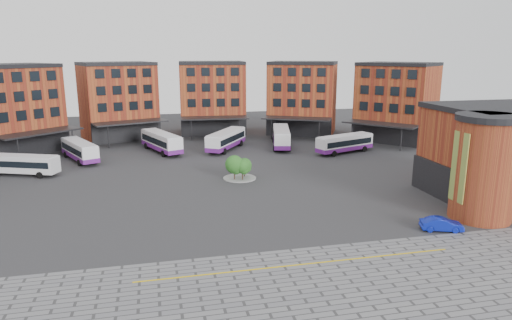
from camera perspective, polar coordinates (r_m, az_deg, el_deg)
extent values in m
plane|color=#28282B|center=(49.46, -1.72, -6.14)|extent=(160.00, 160.00, 0.00)
cube|color=gold|center=(37.41, 5.63, -12.87)|extent=(26.00, 0.15, 0.02)
cube|color=#994621|center=(86.22, -28.04, 5.49)|extent=(16.35, 16.13, 14.00)
cube|color=black|center=(82.68, -26.12, 1.90)|extent=(10.00, 9.07, 4.00)
cube|color=black|center=(85.72, -28.58, 10.32)|extent=(16.55, 16.35, 0.60)
cube|color=black|center=(81.55, -26.57, 6.84)|extent=(8.60, 7.77, 8.00)
cube|color=black|center=(80.32, -25.45, 3.12)|extent=(12.61, 11.97, 0.25)
cylinder|color=black|center=(77.00, -27.55, 0.98)|extent=(0.20, 0.20, 4.00)
cylinder|color=black|center=(81.43, -21.91, 2.15)|extent=(0.20, 0.20, 4.00)
cube|color=#994621|center=(92.90, -16.84, 6.95)|extent=(15.55, 13.69, 14.00)
cube|color=black|center=(88.93, -15.79, 3.49)|extent=(12.45, 4.71, 4.00)
cube|color=black|center=(92.43, -17.15, 11.44)|extent=(15.65, 13.97, 0.60)
cube|color=black|center=(87.85, -16.05, 8.10)|extent=(10.87, 3.87, 8.00)
cube|color=black|center=(86.39, -15.43, 4.58)|extent=(13.72, 8.39, 0.25)
cylinder|color=black|center=(83.83, -17.97, 2.77)|extent=(0.20, 0.20, 4.00)
cylinder|color=black|center=(86.40, -12.11, 3.42)|extent=(0.20, 0.20, 4.00)
cube|color=#994621|center=(95.89, -5.52, 7.64)|extent=(13.67, 10.88, 14.00)
cube|color=black|center=(91.73, -5.26, 4.24)|extent=(13.00, 1.41, 4.00)
cube|color=black|center=(95.44, -5.62, 12.01)|extent=(13.69, 11.18, 0.60)
cube|color=black|center=(90.67, -5.35, 8.71)|extent=(11.42, 0.95, 8.00)
cube|color=black|center=(89.11, -5.19, 5.27)|extent=(13.28, 5.30, 0.25)
cylinder|color=black|center=(87.48, -8.07, 3.71)|extent=(0.20, 0.20, 4.00)
cylinder|color=black|center=(88.05, -2.13, 3.90)|extent=(0.20, 0.20, 4.00)
cube|color=#994621|center=(95.07, 5.84, 7.59)|extent=(16.12, 14.81, 14.00)
cube|color=black|center=(90.96, 5.31, 4.16)|extent=(11.81, 6.35, 4.00)
cube|color=black|center=(94.61, 5.94, 11.99)|extent=(16.26, 15.08, 0.60)
cube|color=black|center=(89.89, 5.39, 8.67)|extent=(10.26, 5.33, 8.00)
cube|color=black|center=(88.37, 5.10, 5.20)|extent=(13.58, 9.82, 0.25)
cylinder|color=black|center=(87.75, 1.94, 3.87)|extent=(0.20, 0.20, 4.00)
cylinder|color=black|center=(86.32, 7.87, 3.59)|extent=(0.20, 0.20, 4.00)
cube|color=#994621|center=(90.47, 17.14, 6.77)|extent=(16.02, 16.39, 14.00)
cube|color=black|center=(86.66, 15.79, 3.24)|extent=(8.74, 10.28, 4.00)
cube|color=black|center=(89.99, 17.46, 11.39)|extent=(16.25, 16.58, 0.60)
cube|color=black|center=(85.55, 16.05, 7.97)|extent=(7.47, 8.86, 8.00)
cube|color=black|center=(84.18, 15.28, 4.37)|extent=(11.73, 12.79, 0.25)
cylinder|color=black|center=(84.66, 11.89, 3.23)|extent=(0.20, 0.20, 4.00)
cylinder|color=black|center=(81.27, 17.68, 2.47)|extent=(0.20, 0.20, 4.00)
cube|color=#994621|center=(59.67, 28.22, 0.64)|extent=(14.00, 12.00, 10.00)
cube|color=black|center=(58.87, 28.79, 5.67)|extent=(14.40, 12.40, 0.60)
cube|color=black|center=(56.01, 22.37, -2.68)|extent=(0.40, 12.00, 4.00)
cylinder|color=#994621|center=(50.75, 26.60, -1.19)|extent=(6.00, 6.00, 10.00)
cylinder|color=black|center=(49.81, 27.24, 4.72)|extent=(6.40, 6.40, 0.60)
cube|color=orange|center=(48.87, 24.03, -0.84)|extent=(0.12, 2.20, 7.00)
cylinder|color=gray|center=(61.04, -2.06, -2.27)|extent=(4.40, 4.40, 0.12)
cylinder|color=#332114|center=(60.14, -2.71, -1.82)|extent=(0.14, 0.14, 1.51)
sphere|color=#29521B|center=(59.80, -2.72, -0.57)|extent=(2.43, 2.43, 2.43)
sphere|color=#29521B|center=(59.80, -2.50, -1.01)|extent=(1.70, 1.70, 1.70)
cylinder|color=#332114|center=(61.61, -1.44, -1.61)|extent=(0.14, 0.14, 1.17)
sphere|color=#29521B|center=(61.35, -1.44, -0.65)|extent=(1.93, 1.93, 1.93)
sphere|color=#29521B|center=(61.33, -1.23, -1.00)|extent=(1.35, 1.35, 1.35)
cylinder|color=#332114|center=(59.96, -1.70, -1.94)|extent=(0.14, 0.14, 1.35)
sphere|color=#29521B|center=(59.65, -1.71, -0.82)|extent=(1.82, 1.82, 1.82)
sphere|color=#29521B|center=(59.65, -1.49, -1.22)|extent=(1.27, 1.27, 1.27)
cube|color=silver|center=(69.89, -27.17, -0.44)|extent=(10.06, 5.76, 2.21)
cube|color=black|center=(69.86, -27.18, -0.31)|extent=(9.34, 5.53, 0.86)
cube|color=silver|center=(69.66, -27.27, 0.48)|extent=(9.65, 5.53, 0.11)
cylinder|color=black|center=(72.91, -28.58, -1.01)|extent=(0.94, 0.59, 0.90)
cylinder|color=black|center=(67.45, -25.43, -1.72)|extent=(0.94, 0.59, 0.90)
cylinder|color=black|center=(69.26, -24.40, -1.25)|extent=(0.94, 0.59, 0.90)
cube|color=white|center=(75.68, -21.19, 1.22)|extent=(6.79, 10.82, 2.41)
cube|color=black|center=(75.65, -21.20, 1.34)|extent=(6.48, 10.07, 0.93)
cube|color=silver|center=(75.45, -21.27, 2.14)|extent=(6.51, 10.39, 0.12)
cube|color=black|center=(80.65, -22.31, 1.98)|extent=(1.94, 0.99, 1.08)
cube|color=#641C7F|center=(75.86, -21.14, 0.58)|extent=(6.84, 10.88, 0.69)
cylinder|color=black|center=(78.88, -22.70, 0.62)|extent=(0.68, 1.01, 0.98)
cylinder|color=black|center=(79.52, -21.00, 0.86)|extent=(0.68, 1.01, 0.98)
cylinder|color=black|center=(72.36, -21.23, -0.33)|extent=(0.68, 1.01, 0.98)
cylinder|color=black|center=(73.06, -19.39, -0.06)|extent=(0.68, 1.01, 0.98)
cube|color=white|center=(78.39, -11.75, 2.34)|extent=(6.68, 11.77, 2.58)
cube|color=black|center=(78.36, -11.76, 2.47)|extent=(6.40, 10.92, 1.00)
cube|color=silver|center=(78.15, -11.80, 3.31)|extent=(6.42, 11.30, 0.13)
cube|color=black|center=(83.57, -13.27, 3.11)|extent=(2.13, 0.93, 1.16)
cube|color=#641C7F|center=(78.57, -11.72, 1.68)|extent=(6.73, 11.82, 0.74)
cylinder|color=black|center=(81.58, -13.57, 1.71)|extent=(0.68, 1.10, 1.05)
cylinder|color=black|center=(82.51, -11.86, 1.93)|extent=(0.68, 1.10, 1.05)
cylinder|color=black|center=(74.81, -11.54, 0.77)|extent=(0.68, 1.10, 1.05)
cylinder|color=black|center=(75.83, -9.70, 1.02)|extent=(0.68, 1.10, 1.05)
cube|color=white|center=(78.80, -3.75, 2.63)|extent=(8.35, 11.01, 2.54)
cube|color=black|center=(78.77, -3.76, 2.76)|extent=(7.91, 10.28, 0.99)
cube|color=silver|center=(78.57, -3.77, 3.58)|extent=(8.02, 10.57, 0.12)
cube|color=black|center=(83.85, -2.22, 3.47)|extent=(1.92, 1.29, 1.14)
cube|color=#641C7F|center=(78.98, -3.74, 1.99)|extent=(8.41, 11.07, 0.73)
cylinder|color=black|center=(82.85, -3.55, 2.24)|extent=(0.82, 1.04, 1.04)
cylinder|color=black|center=(81.87, -1.89, 2.12)|extent=(0.82, 1.04, 1.04)
cylinder|color=black|center=(76.34, -5.73, 1.23)|extent=(0.82, 1.04, 1.04)
cylinder|color=black|center=(75.28, -3.94, 1.09)|extent=(0.82, 1.04, 1.04)
cube|color=white|center=(81.06, 3.18, 2.99)|extent=(5.48, 12.13, 2.64)
cube|color=black|center=(81.03, 3.18, 3.12)|extent=(5.31, 11.23, 1.02)
cube|color=silver|center=(80.82, 3.19, 3.95)|extent=(5.26, 11.64, 0.13)
cube|color=black|center=(86.74, 3.06, 3.84)|extent=(2.25, 0.67, 1.18)
cube|color=#641C7F|center=(81.23, 3.17, 2.34)|extent=(5.53, 12.18, 0.75)
cylinder|color=black|center=(85.00, 2.18, 2.55)|extent=(0.57, 1.12, 1.08)
cylinder|color=black|center=(85.09, 3.99, 2.54)|extent=(0.57, 1.12, 1.08)
cylinder|color=black|center=(77.58, 2.27, 1.50)|extent=(0.57, 1.12, 1.08)
cylinder|color=black|center=(77.67, 4.25, 1.48)|extent=(0.57, 1.12, 1.08)
cube|color=silver|center=(77.48, 11.03, 2.14)|extent=(10.89, 5.95, 2.38)
cube|color=black|center=(77.45, 11.04, 2.26)|extent=(10.11, 5.72, 0.92)
cube|color=silver|center=(77.25, 11.08, 3.04)|extent=(10.46, 5.72, 0.12)
cube|color=black|center=(81.12, 13.73, 2.66)|extent=(0.82, 1.98, 1.07)
cube|color=#641C7F|center=(77.65, 11.01, 1.52)|extent=(10.94, 6.00, 0.68)
cylinder|color=black|center=(80.93, 12.16, 1.67)|extent=(1.01, 0.61, 0.97)
cylinder|color=black|center=(79.28, 13.39, 1.36)|extent=(1.01, 0.61, 0.97)
cylinder|color=black|center=(76.32, 8.50, 1.12)|extent=(1.01, 0.61, 0.97)
cylinder|color=black|center=(74.56, 9.73, 0.78)|extent=(1.01, 0.61, 0.97)
imported|color=#0C1B9F|center=(46.93, 22.18, -7.45)|extent=(4.11, 2.52, 1.28)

